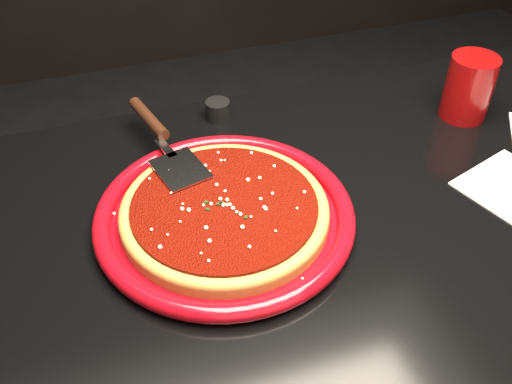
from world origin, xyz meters
TOP-DOWN VIEW (x-y plane):
  - table at (0.00, 0.00)m, footprint 1.20×0.80m
  - plate at (-0.18, 0.05)m, footprint 0.44×0.44m
  - pizza_crust at (-0.18, 0.05)m, footprint 0.35×0.35m
  - pizza_crust_rim at (-0.18, 0.05)m, footprint 0.35×0.35m
  - pizza_sauce at (-0.18, 0.05)m, footprint 0.31×0.31m
  - parmesan_dusting at (-0.18, 0.05)m, footprint 0.27×0.27m
  - basil_flecks at (-0.18, 0.05)m, footprint 0.25×0.25m
  - pizza_server at (-0.23, 0.23)m, footprint 0.16×0.32m
  - cup at (0.33, 0.19)m, footprint 0.10×0.10m
  - ramekin at (-0.11, 0.33)m, footprint 0.06×0.06m

SIDE VIEW (x-z plane):
  - table at x=0.00m, z-range 0.00..0.75m
  - plate at x=-0.18m, z-range 0.75..0.78m
  - ramekin at x=-0.11m, z-range 0.75..0.79m
  - pizza_crust at x=-0.18m, z-range 0.76..0.78m
  - pizza_crust_rim at x=-0.18m, z-range 0.77..0.79m
  - pizza_sauce at x=-0.18m, z-range 0.78..0.79m
  - basil_flecks at x=-0.18m, z-range 0.79..0.79m
  - parmesan_dusting at x=-0.18m, z-range 0.79..0.79m
  - pizza_server at x=-0.23m, z-range 0.79..0.81m
  - cup at x=0.33m, z-range 0.75..0.87m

